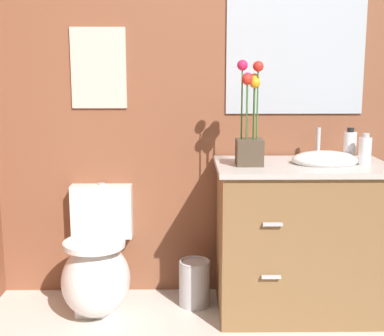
{
  "coord_description": "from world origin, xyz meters",
  "views": [
    {
      "loc": [
        -0.38,
        -1.61,
        1.36
      ],
      "look_at": [
        -0.34,
        1.18,
        0.84
      ],
      "focal_mm": 49.93,
      "sensor_mm": 36.0,
      "label": 1
    }
  ],
  "objects_px": {
    "flower_vase": "(250,130)",
    "trash_bin": "(195,283)",
    "toilet": "(97,269)",
    "lotion_bottle": "(365,151)",
    "wall_mirror": "(296,53)",
    "wall_poster": "(99,68)",
    "soap_bottle": "(350,146)",
    "vanity_cabinet": "(300,237)"
  },
  "relations": [
    {
      "from": "vanity_cabinet",
      "to": "wall_mirror",
      "type": "distance_m",
      "value": 1.05
    },
    {
      "from": "toilet",
      "to": "vanity_cabinet",
      "type": "xyz_separation_m",
      "value": [
        1.14,
        -0.03,
        0.19
      ]
    },
    {
      "from": "flower_vase",
      "to": "trash_bin",
      "type": "height_order",
      "value": "flower_vase"
    },
    {
      "from": "flower_vase",
      "to": "wall_mirror",
      "type": "relative_size",
      "value": 0.69
    },
    {
      "from": "wall_poster",
      "to": "trash_bin",
      "type": "bearing_deg",
      "value": -21.26
    },
    {
      "from": "lotion_bottle",
      "to": "trash_bin",
      "type": "height_order",
      "value": "lotion_bottle"
    },
    {
      "from": "toilet",
      "to": "lotion_bottle",
      "type": "distance_m",
      "value": 1.62
    },
    {
      "from": "wall_mirror",
      "to": "soap_bottle",
      "type": "bearing_deg",
      "value": -39.29
    },
    {
      "from": "flower_vase",
      "to": "soap_bottle",
      "type": "xyz_separation_m",
      "value": [
        0.57,
        0.11,
        -0.1
      ]
    },
    {
      "from": "lotion_bottle",
      "to": "wall_mirror",
      "type": "relative_size",
      "value": 0.21
    },
    {
      "from": "flower_vase",
      "to": "trash_bin",
      "type": "xyz_separation_m",
      "value": [
        -0.29,
        0.12,
        -0.9
      ]
    },
    {
      "from": "vanity_cabinet",
      "to": "wall_poster",
      "type": "height_order",
      "value": "wall_poster"
    },
    {
      "from": "lotion_bottle",
      "to": "soap_bottle",
      "type": "bearing_deg",
      "value": 114.07
    },
    {
      "from": "vanity_cabinet",
      "to": "wall_poster",
      "type": "xyz_separation_m",
      "value": [
        -1.14,
        0.29,
        0.93
      ]
    },
    {
      "from": "toilet",
      "to": "trash_bin",
      "type": "relative_size",
      "value": 2.54
    },
    {
      "from": "toilet",
      "to": "soap_bottle",
      "type": "bearing_deg",
      "value": 1.76
    },
    {
      "from": "lotion_bottle",
      "to": "wall_mirror",
      "type": "bearing_deg",
      "value": 134.11
    },
    {
      "from": "wall_poster",
      "to": "lotion_bottle",
      "type": "bearing_deg",
      "value": -12.82
    },
    {
      "from": "wall_mirror",
      "to": "wall_poster",
      "type": "bearing_deg",
      "value": 180.0
    },
    {
      "from": "flower_vase",
      "to": "trash_bin",
      "type": "relative_size",
      "value": 2.04
    },
    {
      "from": "flower_vase",
      "to": "trash_bin",
      "type": "distance_m",
      "value": 0.95
    },
    {
      "from": "wall_poster",
      "to": "wall_mirror",
      "type": "relative_size",
      "value": 0.58
    },
    {
      "from": "wall_mirror",
      "to": "vanity_cabinet",
      "type": "bearing_deg",
      "value": -89.47
    },
    {
      "from": "trash_bin",
      "to": "wall_poster",
      "type": "height_order",
      "value": "wall_poster"
    },
    {
      "from": "soap_bottle",
      "to": "wall_mirror",
      "type": "xyz_separation_m",
      "value": [
        -0.27,
        0.22,
        0.51
      ]
    },
    {
      "from": "soap_bottle",
      "to": "flower_vase",
      "type": "bearing_deg",
      "value": -169.26
    },
    {
      "from": "flower_vase",
      "to": "wall_poster",
      "type": "height_order",
      "value": "wall_poster"
    },
    {
      "from": "soap_bottle",
      "to": "lotion_bottle",
      "type": "distance_m",
      "value": 0.12
    },
    {
      "from": "toilet",
      "to": "flower_vase",
      "type": "relative_size",
      "value": 1.25
    },
    {
      "from": "toilet",
      "to": "trash_bin",
      "type": "distance_m",
      "value": 0.57
    },
    {
      "from": "flower_vase",
      "to": "lotion_bottle",
      "type": "bearing_deg",
      "value": -0.01
    },
    {
      "from": "toilet",
      "to": "trash_bin",
      "type": "xyz_separation_m",
      "value": [
        0.55,
        0.05,
        -0.11
      ]
    },
    {
      "from": "toilet",
      "to": "wall_poster",
      "type": "xyz_separation_m",
      "value": [
        -0.0,
        0.27,
        1.12
      ]
    },
    {
      "from": "lotion_bottle",
      "to": "wall_poster",
      "type": "xyz_separation_m",
      "value": [
        -1.46,
        0.33,
        0.43
      ]
    },
    {
      "from": "lotion_bottle",
      "to": "trash_bin",
      "type": "bearing_deg",
      "value": 172.63
    },
    {
      "from": "soap_bottle",
      "to": "wall_poster",
      "type": "xyz_separation_m",
      "value": [
        -1.41,
        0.22,
        0.43
      ]
    },
    {
      "from": "vanity_cabinet",
      "to": "flower_vase",
      "type": "distance_m",
      "value": 0.67
    },
    {
      "from": "soap_bottle",
      "to": "wall_mirror",
      "type": "relative_size",
      "value": 0.24
    },
    {
      "from": "toilet",
      "to": "soap_bottle",
      "type": "height_order",
      "value": "soap_bottle"
    },
    {
      "from": "lotion_bottle",
      "to": "toilet",
      "type": "bearing_deg",
      "value": 177.46
    },
    {
      "from": "vanity_cabinet",
      "to": "lotion_bottle",
      "type": "height_order",
      "value": "vanity_cabinet"
    },
    {
      "from": "vanity_cabinet",
      "to": "lotion_bottle",
      "type": "relative_size",
      "value": 6.05
    }
  ]
}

